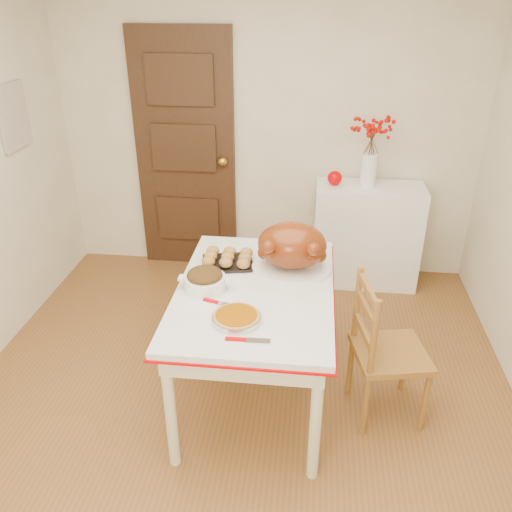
# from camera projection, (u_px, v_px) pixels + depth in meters

# --- Properties ---
(floor) EXTENTS (3.50, 4.00, 0.00)m
(floor) POSITION_uv_depth(u_px,v_px,m) (234.00, 419.00, 3.16)
(floor) COLOR brown
(floor) RESTS_ON ground
(wall_back) EXTENTS (3.50, 0.00, 2.50)m
(wall_back) POSITION_uv_depth(u_px,v_px,m) (267.00, 130.00, 4.35)
(wall_back) COLOR beige
(wall_back) RESTS_ON ground
(door_back) EXTENTS (0.85, 0.06, 2.06)m
(door_back) POSITION_uv_depth(u_px,v_px,m) (185.00, 155.00, 4.49)
(door_back) COLOR black
(door_back) RESTS_ON ground
(photo_board) EXTENTS (0.03, 0.35, 0.45)m
(photo_board) POSITION_uv_depth(u_px,v_px,m) (13.00, 116.00, 3.70)
(photo_board) COLOR beige
(photo_board) RESTS_ON ground
(sideboard) EXTENTS (0.88, 0.39, 0.88)m
(sideboard) POSITION_uv_depth(u_px,v_px,m) (366.00, 235.00, 4.44)
(sideboard) COLOR white
(sideboard) RESTS_ON floor
(kitchen_table) EXTENTS (0.91, 1.32, 0.79)m
(kitchen_table) POSITION_uv_depth(u_px,v_px,m) (255.00, 344.00, 3.17)
(kitchen_table) COLOR silver
(kitchen_table) RESTS_ON floor
(chair_oak) EXTENTS (0.48, 0.48, 0.91)m
(chair_oak) POSITION_uv_depth(u_px,v_px,m) (391.00, 350.00, 3.02)
(chair_oak) COLOR brown
(chair_oak) RESTS_ON floor
(berry_vase) EXTENTS (0.29, 0.29, 0.56)m
(berry_vase) POSITION_uv_depth(u_px,v_px,m) (370.00, 153.00, 4.11)
(berry_vase) COLOR white
(berry_vase) RESTS_ON sideboard
(apple) EXTENTS (0.12, 0.12, 0.12)m
(apple) POSITION_uv_depth(u_px,v_px,m) (335.00, 178.00, 4.24)
(apple) COLOR #CB0002
(apple) RESTS_ON sideboard
(turkey_platter) EXTENTS (0.57, 0.50, 0.30)m
(turkey_platter) POSITION_uv_depth(u_px,v_px,m) (292.00, 248.00, 3.10)
(turkey_platter) COLOR maroon
(turkey_platter) RESTS_ON kitchen_table
(pumpkin_pie) EXTENTS (0.32, 0.32, 0.05)m
(pumpkin_pie) POSITION_uv_depth(u_px,v_px,m) (236.00, 317.00, 2.68)
(pumpkin_pie) COLOR #8B4501
(pumpkin_pie) RESTS_ON kitchen_table
(stuffing_dish) EXTENTS (0.31, 0.25, 0.12)m
(stuffing_dish) POSITION_uv_depth(u_px,v_px,m) (205.00, 279.00, 2.96)
(stuffing_dish) COLOR brown
(stuffing_dish) RESTS_ON kitchen_table
(rolls_tray) EXTENTS (0.35, 0.30, 0.08)m
(rolls_tray) POSITION_uv_depth(u_px,v_px,m) (228.00, 258.00, 3.22)
(rolls_tray) COLOR olive
(rolls_tray) RESTS_ON kitchen_table
(pie_server) EXTENTS (0.22, 0.07, 0.01)m
(pie_server) POSITION_uv_depth(u_px,v_px,m) (248.00, 340.00, 2.54)
(pie_server) COLOR silver
(pie_server) RESTS_ON kitchen_table
(carving_knife) EXTENTS (0.25, 0.12, 0.01)m
(carving_knife) POSITION_uv_depth(u_px,v_px,m) (223.00, 304.00, 2.83)
(carving_knife) COLOR silver
(carving_knife) RESTS_ON kitchen_table
(drinking_glass) EXTENTS (0.08, 0.08, 0.11)m
(drinking_glass) POSITION_uv_depth(u_px,v_px,m) (271.00, 241.00, 3.41)
(drinking_glass) COLOR white
(drinking_glass) RESTS_ON kitchen_table
(shaker_pair) EXTENTS (0.08, 0.04, 0.08)m
(shaker_pair) POSITION_uv_depth(u_px,v_px,m) (309.00, 244.00, 3.40)
(shaker_pair) COLOR white
(shaker_pair) RESTS_ON kitchen_table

